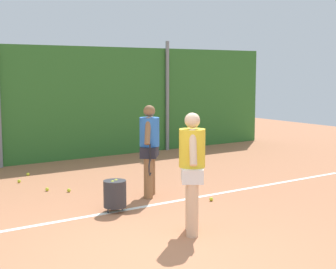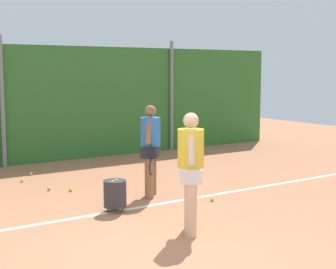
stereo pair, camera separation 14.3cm
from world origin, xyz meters
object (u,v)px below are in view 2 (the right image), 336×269
at_px(tennis_ball_3, 31,174).
at_px(tennis_ball_4, 70,190).
at_px(tennis_ball_0, 22,181).
at_px(player_foreground_near, 191,166).
at_px(tennis_ball_1, 49,189).
at_px(player_midcourt, 151,146).
at_px(ball_hopper, 115,193).
at_px(tennis_ball_5, 212,199).

bearing_deg(tennis_ball_3, tennis_ball_4, -85.79).
height_order(tennis_ball_0, tennis_ball_4, same).
relative_size(player_foreground_near, tennis_ball_1, 25.04).
height_order(player_midcourt, tennis_ball_0, player_midcourt).
bearing_deg(ball_hopper, player_midcourt, 28.74).
relative_size(tennis_ball_0, tennis_ball_4, 1.00).
bearing_deg(tennis_ball_4, tennis_ball_3, 94.21).
distance_m(player_midcourt, tennis_ball_0, 2.97).
bearing_deg(player_midcourt, ball_hopper, -21.07).
xyz_separation_m(player_midcourt, tennis_ball_4, (-1.06, 1.09, -0.87)).
xyz_separation_m(player_midcourt, tennis_ball_3, (-1.20, 2.93, -0.87)).
height_order(ball_hopper, tennis_ball_3, ball_hopper).
relative_size(player_foreground_near, tennis_ball_4, 25.04).
bearing_deg(tennis_ball_5, player_foreground_near, -137.81).
distance_m(player_foreground_near, tennis_ball_4, 3.29).
relative_size(player_midcourt, tennis_ball_5, 24.44).
relative_size(tennis_ball_0, tennis_ball_3, 1.00).
relative_size(tennis_ball_1, tennis_ball_5, 1.00).
bearing_deg(tennis_ball_0, tennis_ball_1, -78.18).
bearing_deg(tennis_ball_5, player_midcourt, 128.20).
relative_size(tennis_ball_4, tennis_ball_5, 1.00).
xyz_separation_m(ball_hopper, tennis_ball_1, (-0.39, 1.92, -0.26)).
xyz_separation_m(tennis_ball_1, tennis_ball_3, (0.17, 1.55, 0.00)).
bearing_deg(tennis_ball_3, ball_hopper, -86.37).
xyz_separation_m(player_foreground_near, tennis_ball_4, (-0.46, 3.14, -0.90)).
bearing_deg(tennis_ball_1, tennis_ball_4, -44.39).
bearing_deg(player_foreground_near, tennis_ball_5, -14.14).
xyz_separation_m(ball_hopper, tennis_ball_0, (-0.59, 2.90, -0.26)).
bearing_deg(tennis_ball_0, ball_hopper, -78.48).
height_order(tennis_ball_1, tennis_ball_5, same).
relative_size(tennis_ball_0, tennis_ball_1, 1.00).
bearing_deg(tennis_ball_5, tennis_ball_4, 131.76).
height_order(player_midcourt, ball_hopper, player_midcourt).
height_order(tennis_ball_3, tennis_ball_4, same).
relative_size(ball_hopper, tennis_ball_0, 7.78).
xyz_separation_m(tennis_ball_1, tennis_ball_5, (2.06, -2.26, 0.00)).
xyz_separation_m(tennis_ball_3, tennis_ball_4, (0.14, -1.84, 0.00)).
distance_m(player_midcourt, tennis_ball_3, 3.28).
height_order(tennis_ball_0, tennis_ball_1, same).
bearing_deg(player_foreground_near, tennis_ball_1, 46.19).
bearing_deg(ball_hopper, tennis_ball_3, 93.63).
height_order(player_midcourt, tennis_ball_1, player_midcourt).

